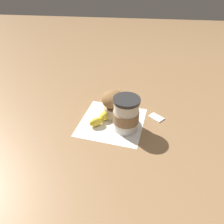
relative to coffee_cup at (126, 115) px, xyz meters
name	(u,v)px	position (x,y,z in m)	size (l,w,h in m)	color
ground_plane	(112,122)	(0.05, -0.03, -0.06)	(3.00, 3.00, 0.00)	#936D47
paper_napkin	(112,122)	(0.05, -0.03, -0.06)	(0.21, 0.21, 0.00)	white
coffee_cup	(126,115)	(0.00, 0.00, 0.00)	(0.08, 0.08, 0.12)	white
muffin	(114,103)	(0.04, -0.06, 0.00)	(0.08, 0.08, 0.10)	beige
banana	(105,111)	(0.08, -0.07, -0.04)	(0.08, 0.18, 0.03)	yellow
sugar_packet	(156,117)	(-0.11, -0.07, -0.05)	(0.05, 0.03, 0.01)	white
wooden_stirrer	(116,94)	(0.05, -0.21, -0.06)	(0.11, 0.01, 0.00)	#9E7547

